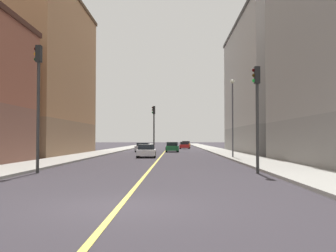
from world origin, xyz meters
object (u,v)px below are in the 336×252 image
object	(u,v)px
building_left_mid	(268,87)
car_white	(146,151)
traffic_light_left_near	(257,104)
car_orange	(186,144)
car_green	(172,147)
traffic_light_right_near	(38,91)
building_right_midblock	(41,75)
traffic_light_median_far	(154,123)
car_silver	(143,147)
street_lamp_left_near	(233,110)
car_red	(185,145)

from	to	relation	value
building_left_mid	car_white	size ratio (longest dim) A/B	6.02
traffic_light_left_near	car_white	world-z (taller)	traffic_light_left_near
car_orange	car_green	bearing A→B (deg)	-95.93
car_white	building_left_mid	bearing A→B (deg)	41.68
traffic_light_left_near	car_white	xyz separation A→B (m)	(-7.14, 17.51, -3.05)
traffic_light_right_near	car_white	bearing A→B (deg)	75.71
building_right_midblock	traffic_light_right_near	size ratio (longest dim) A/B	3.05
building_right_midblock	traffic_light_right_near	distance (m)	24.85
traffic_light_median_far	traffic_light_right_near	bearing A→B (deg)	-101.25
car_white	car_green	bearing A→B (deg)	81.44
traffic_light_left_near	car_green	bearing A→B (deg)	98.11
traffic_light_median_far	car_orange	world-z (taller)	traffic_light_median_far
building_left_mid	car_white	xyz separation A→B (m)	(-15.25, -13.58, -8.13)
building_left_mid	car_silver	distance (m)	18.93
traffic_light_right_near	street_lamp_left_near	world-z (taller)	street_lamp_left_near
traffic_light_left_near	car_red	bearing A→B (deg)	92.95
street_lamp_left_near	car_orange	xyz separation A→B (m)	(-3.10, 43.76, -3.81)
building_left_mid	car_red	distance (m)	23.12
traffic_light_left_near	traffic_light_median_far	bearing A→B (deg)	105.67
traffic_light_median_far	building_right_midblock	bearing A→B (deg)	-174.78
traffic_light_median_far	car_silver	bearing A→B (deg)	102.26
street_lamp_left_near	car_white	distance (m)	9.30
traffic_light_left_near	car_green	distance (m)	33.83
car_red	car_white	xyz separation A→B (m)	(-4.57, -32.41, -0.02)
traffic_light_right_near	car_silver	xyz separation A→B (m)	(2.78, 33.54, -3.70)
traffic_light_right_near	car_orange	world-z (taller)	traffic_light_right_near
building_left_mid	street_lamp_left_near	world-z (taller)	building_left_mid
traffic_light_median_far	car_red	distance (m)	26.24
traffic_light_left_near	street_lamp_left_near	xyz separation A→B (m)	(1.02, 15.28, 0.83)
traffic_light_left_near	car_green	size ratio (longest dim) A/B	1.28
building_left_mid	street_lamp_left_near	distance (m)	17.84
car_silver	building_left_mid	bearing A→B (deg)	-8.26
street_lamp_left_near	building_left_mid	bearing A→B (deg)	65.84
street_lamp_left_near	car_green	size ratio (longest dim) A/B	1.64
traffic_light_right_near	car_green	distance (m)	34.25
street_lamp_left_near	car_orange	world-z (taller)	street_lamp_left_near
traffic_light_left_near	street_lamp_left_near	distance (m)	15.33
car_white	traffic_light_left_near	bearing A→B (deg)	-67.82
building_right_midblock	car_red	bearing A→B (deg)	57.55
building_left_mid	traffic_light_median_far	world-z (taller)	building_left_mid
car_white	car_orange	xyz separation A→B (m)	(5.05, 41.53, 0.07)
building_right_midblock	car_green	size ratio (longest dim) A/B	4.74
car_silver	car_white	distance (m)	16.12
car_silver	car_orange	distance (m)	26.37
street_lamp_left_near	car_silver	distance (m)	21.10
car_red	car_silver	world-z (taller)	car_red
traffic_light_right_near	street_lamp_left_near	distance (m)	19.81
traffic_light_right_near	car_green	xyz separation A→B (m)	(6.85, 33.36, -3.68)
traffic_light_median_far	car_green	size ratio (longest dim) A/B	1.29
car_red	traffic_light_right_near	bearing A→B (deg)	-100.25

